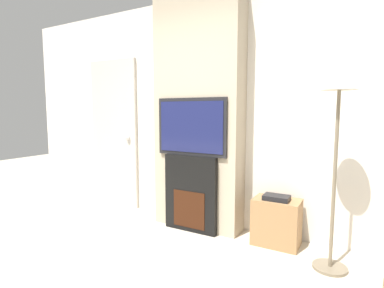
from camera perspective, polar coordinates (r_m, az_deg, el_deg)
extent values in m
cube|color=silver|center=(3.63, 2.66, 6.08)|extent=(6.00, 0.06, 2.70)
cube|color=tan|center=(3.46, 1.27, 6.07)|extent=(1.04, 0.31, 2.70)
cube|color=black|center=(3.45, 0.00, -9.31)|extent=(0.64, 0.14, 0.87)
cube|color=#33160A|center=(3.45, -0.61, -12.38)|extent=(0.40, 0.01, 0.42)
cube|color=black|center=(3.33, 0.00, 3.29)|extent=(0.85, 0.06, 0.64)
cube|color=#191E4C|center=(3.30, -0.28, 3.26)|extent=(0.78, 0.01, 0.56)
cylinder|color=#726651|center=(3.06, 24.76, -20.56)|extent=(0.29, 0.29, 0.03)
cylinder|color=#726651|center=(2.80, 25.49, -6.36)|extent=(0.03, 0.03, 1.51)
cone|color=#B7B2A3|center=(2.75, 26.30, 10.27)|extent=(0.29, 0.29, 0.10)
cube|color=#997047|center=(3.27, 15.78, -14.09)|extent=(0.46, 0.31, 0.47)
cube|color=black|center=(3.16, 15.79, -9.81)|extent=(0.25, 0.17, 0.05)
cube|color=#BCB7AD|center=(4.44, -14.58, 1.88)|extent=(0.81, 0.04, 2.07)
sphere|color=silver|center=(4.22, -12.17, 1.16)|extent=(0.06, 0.06, 0.06)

